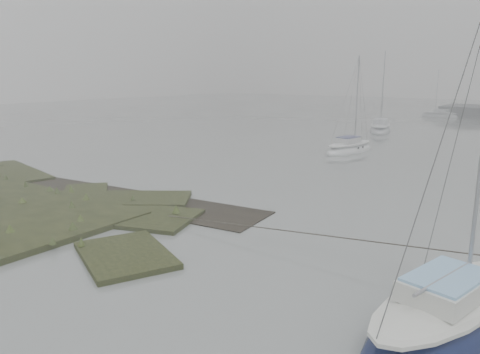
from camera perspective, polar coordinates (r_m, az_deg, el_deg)
name	(u,v)px	position (r m, az deg, el deg)	size (l,w,h in m)	color
ground	(404,143)	(41.63, 19.41, 3.91)	(160.00, 160.00, 0.00)	gray
sailboat_main	(449,317)	(12.01, 24.10, -15.29)	(3.46, 6.57, 8.84)	#0C153B
sailboat_white	(349,149)	(35.63, 13.18, 3.35)	(2.63, 5.54, 7.51)	white
sailboat_far_a	(380,129)	(49.15, 16.71, 5.61)	(3.64, 6.35, 8.51)	#AEB2B8
sailboat_far_c	(439,115)	(69.28, 23.14, 6.92)	(5.00, 2.27, 6.81)	#AFB4B9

